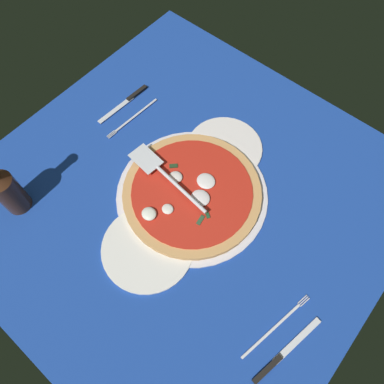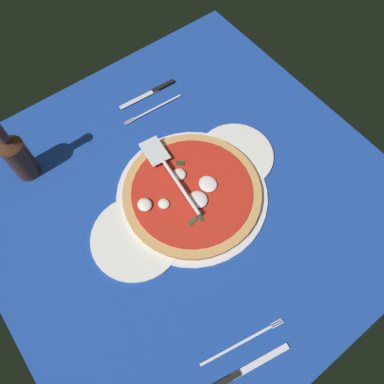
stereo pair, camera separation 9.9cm
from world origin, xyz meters
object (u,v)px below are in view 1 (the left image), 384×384
Objects in this scene: place_setting_far at (279,342)px; beer_bottle at (6,189)px; dinner_plate_left at (225,148)px; dinner_plate_right at (148,248)px; pizza at (192,192)px; pizza_server at (166,175)px; place_setting_near at (130,110)px.

place_setting_far is 73.79cm from beer_bottle.
dinner_plate_left is 0.93× the size of dinner_plate_right.
dinner_plate_right is 18.62cm from pizza.
pizza_server is at bearing 84.17° from place_setting_far.
beer_bottle reaches higher than place_setting_far.
pizza_server is at bearing -15.84° from dinner_plate_left.
pizza is at bearing 79.08° from place_setting_far.
place_setting_far reaches higher than dinner_plate_right.
dinner_plate_right is 44.50cm from place_setting_near.
place_setting_near is (-11.40, -25.18, -3.96)cm from pizza_server.
place_setting_near is (-28.44, -34.22, -0.15)cm from dinner_plate_right.
dinner_plate_right is 1.00× the size of place_setting_far.
dinner_plate_right is 0.63× the size of pizza.
pizza_server is 1.15× the size of beer_bottle.
pizza is 1.67× the size of place_setting_near.
beer_bottle is (41.34, -0.04, 8.37)cm from place_setting_near.
pizza_server is 1.18× the size of place_setting_far.
place_setting_near is (7.49, -30.54, -0.15)cm from dinner_plate_left.
place_setting_near is at bearing 81.43° from place_setting_far.
beer_bottle reaches higher than dinner_plate_left.
dinner_plate_left is 0.79× the size of pizza_server.
dinner_plate_left is 36.12cm from dinner_plate_right.
beer_bottle is at bearing -46.36° from pizza.
pizza is at bearing 133.64° from beer_bottle.
pizza reaches higher than dinner_plate_left.
pizza_server is (-17.04, -9.04, 3.81)cm from dinner_plate_right.
pizza is at bearing -176.05° from dinner_plate_right.
dinner_plate_right is at bearing 105.63° from place_setting_far.
pizza_server is 48.58cm from place_setting_far.
beer_bottle reaches higher than place_setting_near.
dinner_plate_left is 0.58× the size of pizza.
dinner_plate_right is at bearing 53.48° from place_setting_near.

